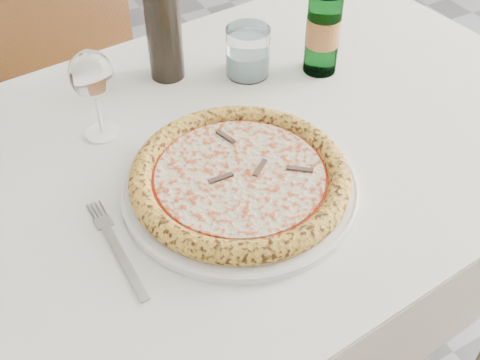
{
  "coord_description": "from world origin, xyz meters",
  "views": [
    {
      "loc": [
        -0.48,
        -0.46,
        1.41
      ],
      "look_at": [
        -0.15,
        0.13,
        0.78
      ],
      "focal_mm": 45.0,
      "sensor_mm": 36.0,
      "label": 1
    }
  ],
  "objects_px": {
    "pizza": "(240,177)",
    "wine_bottle": "(163,21)",
    "beer_bottle": "(324,23)",
    "tumbler": "(248,55)",
    "plate": "(240,185)",
    "chair_far": "(72,58)",
    "dining_table": "(213,193)",
    "wine_glass": "(92,77)"
  },
  "relations": [
    {
      "from": "dining_table",
      "to": "pizza",
      "type": "distance_m",
      "value": 0.16
    },
    {
      "from": "chair_far",
      "to": "beer_bottle",
      "type": "xyz_separation_m",
      "value": [
        0.34,
        -0.65,
        0.32
      ]
    },
    {
      "from": "wine_glass",
      "to": "wine_bottle",
      "type": "xyz_separation_m",
      "value": [
        0.17,
        0.11,
        -0.0
      ]
    },
    {
      "from": "plate",
      "to": "beer_bottle",
      "type": "xyz_separation_m",
      "value": [
        0.3,
        0.22,
        0.09
      ]
    },
    {
      "from": "wine_glass",
      "to": "beer_bottle",
      "type": "relative_size",
      "value": 0.64
    },
    {
      "from": "chair_far",
      "to": "beer_bottle",
      "type": "bearing_deg",
      "value": -62.39
    },
    {
      "from": "dining_table",
      "to": "plate",
      "type": "bearing_deg",
      "value": -90.0
    },
    {
      "from": "pizza",
      "to": "wine_glass",
      "type": "bearing_deg",
      "value": 120.56
    },
    {
      "from": "chair_far",
      "to": "pizza",
      "type": "relative_size",
      "value": 2.75
    },
    {
      "from": "dining_table",
      "to": "wine_bottle",
      "type": "distance_m",
      "value": 0.32
    },
    {
      "from": "plate",
      "to": "chair_far",
      "type": "bearing_deg",
      "value": 92.6
    },
    {
      "from": "dining_table",
      "to": "plate",
      "type": "height_order",
      "value": "plate"
    },
    {
      "from": "dining_table",
      "to": "tumbler",
      "type": "height_order",
      "value": "tumbler"
    },
    {
      "from": "beer_bottle",
      "to": "wine_glass",
      "type": "bearing_deg",
      "value": 177.93
    },
    {
      "from": "dining_table",
      "to": "tumbler",
      "type": "distance_m",
      "value": 0.28
    },
    {
      "from": "wine_glass",
      "to": "dining_table",
      "type": "bearing_deg",
      "value": -44.28
    },
    {
      "from": "chair_far",
      "to": "wine_glass",
      "type": "distance_m",
      "value": 0.72
    },
    {
      "from": "beer_bottle",
      "to": "tumbler",
      "type": "bearing_deg",
      "value": 155.84
    },
    {
      "from": "plate",
      "to": "wine_bottle",
      "type": "xyz_separation_m",
      "value": [
        0.03,
        0.35,
        0.11
      ]
    },
    {
      "from": "beer_bottle",
      "to": "pizza",
      "type": "bearing_deg",
      "value": -143.68
    },
    {
      "from": "pizza",
      "to": "wine_glass",
      "type": "height_order",
      "value": "wine_glass"
    },
    {
      "from": "pizza",
      "to": "plate",
      "type": "bearing_deg",
      "value": -19.36
    },
    {
      "from": "wine_bottle",
      "to": "tumbler",
      "type": "bearing_deg",
      "value": -26.37
    },
    {
      "from": "chair_far",
      "to": "pizza",
      "type": "height_order",
      "value": "chair_far"
    },
    {
      "from": "chair_far",
      "to": "plate",
      "type": "relative_size",
      "value": 2.53
    },
    {
      "from": "dining_table",
      "to": "plate",
      "type": "distance_m",
      "value": 0.14
    },
    {
      "from": "tumbler",
      "to": "wine_bottle",
      "type": "bearing_deg",
      "value": 153.63
    },
    {
      "from": "dining_table",
      "to": "wine_glass",
      "type": "distance_m",
      "value": 0.29
    },
    {
      "from": "plate",
      "to": "beer_bottle",
      "type": "distance_m",
      "value": 0.38
    },
    {
      "from": "tumbler",
      "to": "dining_table",
      "type": "bearing_deg",
      "value": -133.91
    },
    {
      "from": "tumbler",
      "to": "wine_glass",
      "type": "bearing_deg",
      "value": -172.34
    },
    {
      "from": "tumbler",
      "to": "plate",
      "type": "bearing_deg",
      "value": -121.63
    },
    {
      "from": "tumbler",
      "to": "chair_far",
      "type": "bearing_deg",
      "value": 109.62
    },
    {
      "from": "pizza",
      "to": "wine_bottle",
      "type": "relative_size",
      "value": 1.26
    },
    {
      "from": "plate",
      "to": "wine_bottle",
      "type": "distance_m",
      "value": 0.36
    },
    {
      "from": "beer_bottle",
      "to": "wine_bottle",
      "type": "height_order",
      "value": "wine_bottle"
    },
    {
      "from": "tumbler",
      "to": "beer_bottle",
      "type": "distance_m",
      "value": 0.15
    },
    {
      "from": "dining_table",
      "to": "wine_bottle",
      "type": "height_order",
      "value": "wine_bottle"
    },
    {
      "from": "plate",
      "to": "pizza",
      "type": "bearing_deg",
      "value": 160.64
    },
    {
      "from": "plate",
      "to": "tumbler",
      "type": "xyz_separation_m",
      "value": [
        0.17,
        0.28,
        0.03
      ]
    },
    {
      "from": "plate",
      "to": "wine_glass",
      "type": "relative_size",
      "value": 2.3
    },
    {
      "from": "beer_bottle",
      "to": "dining_table",
      "type": "bearing_deg",
      "value": -158.15
    }
  ]
}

